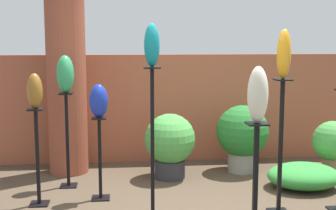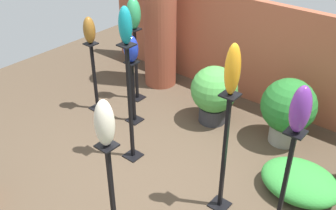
% 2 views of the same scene
% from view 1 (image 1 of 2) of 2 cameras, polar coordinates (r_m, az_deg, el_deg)
% --- Properties ---
extents(brick_wall_back, '(5.60, 0.12, 1.55)m').
position_cam_1_polar(brick_wall_back, '(6.81, 0.51, -0.34)').
color(brick_wall_back, '#9E5138').
rests_on(brick_wall_back, ground).
extents(brick_pillar, '(0.51, 0.51, 2.45)m').
position_cam_1_polar(brick_pillar, '(6.27, -12.25, 2.86)').
color(brick_pillar, brown).
rests_on(brick_pillar, ground).
extents(pedestal_amber, '(0.20, 0.20, 1.39)m').
position_cam_1_polar(pedestal_amber, '(4.90, 13.54, -5.60)').
color(pedestal_amber, black).
rests_on(pedestal_amber, ground).
extents(pedestal_ivory, '(0.20, 0.20, 1.14)m').
position_cam_1_polar(pedestal_ivory, '(3.85, 10.54, -11.21)').
color(pedestal_ivory, black).
rests_on(pedestal_ivory, ground).
extents(pedestal_bronze, '(0.20, 0.20, 1.05)m').
position_cam_1_polar(pedestal_bronze, '(5.22, -15.60, -6.66)').
color(pedestal_bronze, black).
rests_on(pedestal_bronze, ground).
extents(pedestal_teal, '(0.20, 0.20, 1.51)m').
position_cam_1_polar(pedestal_teal, '(4.64, -1.91, -5.39)').
color(pedestal_teal, black).
rests_on(pedestal_teal, ground).
extents(pedestal_cobalt, '(0.20, 0.20, 0.92)m').
position_cam_1_polar(pedestal_cobalt, '(5.28, -8.29, -6.95)').
color(pedestal_cobalt, black).
rests_on(pedestal_cobalt, ground).
extents(pedestal_jade, '(0.20, 0.20, 1.14)m').
position_cam_1_polar(pedestal_jade, '(5.75, -12.15, -4.71)').
color(pedestal_jade, black).
rests_on(pedestal_jade, ground).
extents(art_vase_amber, '(0.14, 0.14, 0.49)m').
position_cam_1_polar(art_vase_amber, '(4.77, 13.94, 6.05)').
color(art_vase_amber, orange).
rests_on(art_vase_amber, pedestal_amber).
extents(art_vase_ivory, '(0.16, 0.17, 0.44)m').
position_cam_1_polar(art_vase_ivory, '(3.66, 10.89, 1.25)').
color(art_vase_ivory, beige).
rests_on(art_vase_ivory, pedestal_ivory).
extents(art_vase_bronze, '(0.16, 0.17, 0.37)m').
position_cam_1_polar(art_vase_bronze, '(5.08, -15.93, 1.65)').
color(art_vase_bronze, brown).
rests_on(art_vase_bronze, pedestal_bronze).
extents(art_vase_teal, '(0.15, 0.14, 0.42)m').
position_cam_1_polar(art_vase_teal, '(4.51, -1.98, 7.31)').
color(art_vase_teal, '#0F727A').
rests_on(art_vase_teal, pedestal_teal).
extents(art_vase_cobalt, '(0.20, 0.18, 0.37)m').
position_cam_1_polar(art_vase_cobalt, '(5.14, -8.45, 0.50)').
color(art_vase_cobalt, '#192D9E').
rests_on(art_vase_cobalt, pedestal_cobalt).
extents(art_vase_jade, '(0.20, 0.21, 0.44)m').
position_cam_1_polar(art_vase_jade, '(5.63, -12.41, 3.69)').
color(art_vase_jade, '#2D9356').
rests_on(art_vase_jade, pedestal_jade).
extents(potted_plant_near_pillar, '(0.52, 0.52, 0.72)m').
position_cam_1_polar(potted_plant_near_pillar, '(6.45, 19.43, -4.44)').
color(potted_plant_near_pillar, '#936B4C').
rests_on(potted_plant_near_pillar, ground).
extents(potted_plant_front_right, '(0.65, 0.65, 0.83)m').
position_cam_1_polar(potted_plant_front_right, '(5.98, 0.23, -4.59)').
color(potted_plant_front_right, '#2D2D33').
rests_on(potted_plant_front_right, ground).
extents(potted_plant_mid_right, '(0.70, 0.70, 0.90)m').
position_cam_1_polar(potted_plant_mid_right, '(6.33, 9.05, -3.54)').
color(potted_plant_mid_right, gray).
rests_on(potted_plant_mid_right, ground).
extents(foliage_bed_east, '(0.88, 0.72, 0.30)m').
position_cam_1_polar(foliage_bed_east, '(5.89, 16.21, -8.30)').
color(foliage_bed_east, '#338C38').
rests_on(foliage_bed_east, ground).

